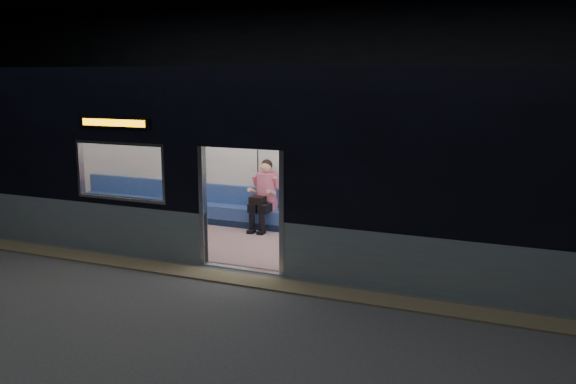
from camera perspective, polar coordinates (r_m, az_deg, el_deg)
The scene contains 7 objects.
station_floor at distance 9.46m, azimuth -7.23°, elevation -9.08°, with size 24.00×14.00×0.01m, color #47494C.
station_envelope at distance 8.90m, azimuth -7.81°, elevation 13.70°, with size 24.00×14.00×5.00m.
tactile_strip at distance 9.90m, azimuth -5.62°, elevation -7.99°, with size 22.80×0.50×0.03m, color #8C7F59.
metro_car at distance 11.24m, azimuth -0.92°, elevation 3.93°, with size 18.00×3.04×3.35m.
passenger at distance 12.61m, azimuth -2.17°, elevation 0.04°, with size 0.43×0.74×1.45m.
handbag at distance 12.44m, azimuth -2.86°, elevation -0.76°, with size 0.29×0.25×0.15m, color black.
transit_map at distance 11.96m, azimuth 9.34°, elevation 2.58°, with size 1.10×0.03×0.72m, color white.
Camera 1 is at (4.53, -7.65, 3.23)m, focal length 38.00 mm.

